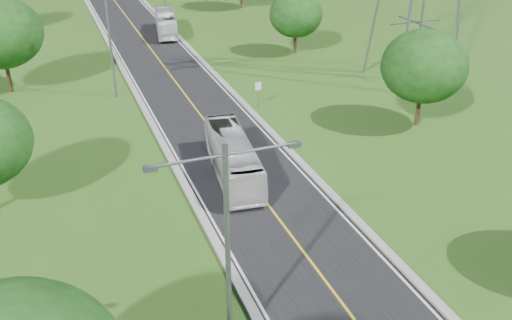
{
  "coord_description": "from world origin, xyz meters",
  "views": [
    {
      "loc": [
        -11.39,
        -5.38,
        18.74
      ],
      "look_at": [
        -0.57,
        23.23,
        3.0
      ],
      "focal_mm": 40.0,
      "sensor_mm": 36.0,
      "label": 1
    }
  ],
  "objects": [
    {
      "name": "road",
      "position": [
        0.0,
        66.0,
        0.03
      ],
      "size": [
        8.0,
        150.0,
        0.06
      ],
      "primitive_type": "cube",
      "color": "black",
      "rests_on": "ground"
    },
    {
      "name": "tree_lc",
      "position": [
        -15.0,
        50.0,
        5.58
      ],
      "size": [
        7.56,
        7.56,
        8.79
      ],
      "color": "black",
      "rests_on": "ground"
    },
    {
      "name": "ground",
      "position": [
        0.0,
        60.0,
        0.0
      ],
      "size": [
        260.0,
        260.0,
        0.0
      ],
      "primitive_type": "plane",
      "color": "#315116",
      "rests_on": "ground"
    },
    {
      "name": "speed_limit_sign",
      "position": [
        5.2,
        37.98,
        1.6
      ],
      "size": [
        0.55,
        0.09,
        2.4
      ],
      "color": "slate",
      "rests_on": "ground"
    },
    {
      "name": "tree_rc",
      "position": [
        15.0,
        52.0,
        4.33
      ],
      "size": [
        5.88,
        5.88,
        6.84
      ],
      "color": "black",
      "rests_on": "ground"
    },
    {
      "name": "streetlight_near_left",
      "position": [
        -6.0,
        12.0,
        5.94
      ],
      "size": [
        5.9,
        0.25,
        10.0
      ],
      "color": "slate",
      "rests_on": "ground"
    },
    {
      "name": "bus_outbound",
      "position": [
        3.2,
        65.05,
        1.42
      ],
      "size": [
        3.87,
        9.99,
        2.72
      ],
      "primitive_type": "imported",
      "rotation": [
        0.0,
        0.0,
        2.98
      ],
      "color": "silver",
      "rests_on": "road"
    },
    {
      "name": "curb_left",
      "position": [
        -4.25,
        66.0,
        0.11
      ],
      "size": [
        0.5,
        150.0,
        0.22
      ],
      "primitive_type": "cube",
      "color": "gray",
      "rests_on": "ground"
    },
    {
      "name": "curb_right",
      "position": [
        4.25,
        66.0,
        0.11
      ],
      "size": [
        0.5,
        150.0,
        0.22
      ],
      "primitive_type": "cube",
      "color": "gray",
      "rests_on": "ground"
    },
    {
      "name": "tree_rb",
      "position": [
        16.0,
        30.0,
        4.95
      ],
      "size": [
        6.72,
        6.72,
        7.82
      ],
      "color": "black",
      "rests_on": "ground"
    },
    {
      "name": "streetlight_mid_left",
      "position": [
        -6.0,
        45.0,
        5.94
      ],
      "size": [
        5.9,
        0.25,
        10.0
      ],
      "color": "slate",
      "rests_on": "ground"
    },
    {
      "name": "bus_inbound",
      "position": [
        -0.8,
        27.07,
        1.45
      ],
      "size": [
        3.56,
        10.2,
        2.78
      ],
      "primitive_type": "imported",
      "rotation": [
        0.0,
        0.0,
        -0.12
      ],
      "color": "silver",
      "rests_on": "road"
    }
  ]
}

